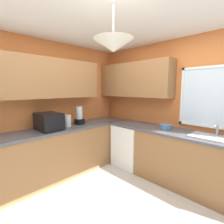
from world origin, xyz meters
name	(u,v)px	position (x,y,z in m)	size (l,w,h in m)	color
ground_plane	(113,218)	(0.00, 0.00, 0.00)	(7.79, 7.79, 0.00)	#B7B2A8
room_shell	(104,78)	(-0.75, 0.52, 1.79)	(3.66, 3.46, 2.56)	#D17238
counter_run_left	(57,152)	(-1.46, 0.00, 0.46)	(0.65, 3.07, 0.91)	olive
counter_run_back	(178,158)	(0.21, 1.36, 0.46)	(2.75, 0.65, 0.91)	olive
dishwasher	(131,145)	(-0.80, 1.33, 0.43)	(0.60, 0.60, 0.86)	white
microwave	(49,121)	(-1.46, -0.12, 1.05)	(0.48, 0.36, 0.29)	black
kettle	(68,121)	(-1.44, 0.23, 1.02)	(0.14, 0.14, 0.22)	#B7B7BC
sink_assembly	(214,137)	(0.71, 1.36, 0.92)	(0.63, 0.40, 0.19)	#9EA0A5
bowl	(166,127)	(-0.05, 1.36, 0.95)	(0.21, 0.21, 0.09)	#4C7099
blender_appliance	(80,116)	(-1.46, 0.51, 1.07)	(0.15, 0.15, 0.36)	black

